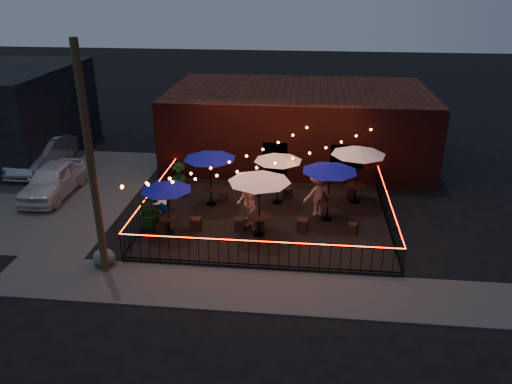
% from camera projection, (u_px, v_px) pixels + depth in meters
% --- Properties ---
extents(ground, '(110.00, 110.00, 0.00)m').
position_uv_depth(ground, '(264.00, 243.00, 19.59)').
color(ground, black).
rests_on(ground, ground).
extents(patio, '(10.00, 8.00, 0.15)m').
position_uv_depth(patio, '(268.00, 218.00, 21.39)').
color(patio, black).
rests_on(patio, ground).
extents(sidewalk, '(18.00, 2.50, 0.05)m').
position_uv_depth(sidewalk, '(255.00, 290.00, 16.62)').
color(sidewalk, '#474541').
rests_on(sidewalk, ground).
extents(parking_lot, '(11.00, 12.00, 0.02)m').
position_uv_depth(parking_lot, '(27.00, 190.00, 24.40)').
color(parking_lot, '#474541').
rests_on(parking_lot, ground).
extents(brick_building, '(14.00, 8.00, 4.00)m').
position_uv_depth(brick_building, '(298.00, 125.00, 27.81)').
color(brick_building, '#38130F').
rests_on(brick_building, ground).
extents(utility_pole, '(0.26, 0.26, 8.00)m').
position_uv_depth(utility_pole, '(91.00, 165.00, 16.15)').
color(utility_pole, '#3A2C18').
rests_on(utility_pole, ground).
extents(fence_front, '(10.00, 0.04, 1.04)m').
position_uv_depth(fence_front, '(258.00, 254.00, 17.51)').
color(fence_front, black).
rests_on(fence_front, patio).
extents(fence_left, '(0.04, 8.00, 1.04)m').
position_uv_depth(fence_left, '(153.00, 201.00, 21.64)').
color(fence_left, black).
rests_on(fence_left, patio).
extents(fence_right, '(0.04, 8.00, 1.04)m').
position_uv_depth(fence_right, '(388.00, 211.00, 20.67)').
color(fence_right, black).
rests_on(fence_right, patio).
extents(festoon_lights, '(10.02, 8.72, 1.32)m').
position_uv_depth(festoon_lights, '(243.00, 167.00, 20.24)').
color(festoon_lights, '#E2551D').
rests_on(festoon_lights, ground).
extents(cafe_table_0, '(2.28, 2.28, 2.22)m').
position_uv_depth(cafe_table_0, '(166.00, 187.00, 19.20)').
color(cafe_table_0, black).
rests_on(cafe_table_0, patio).
extents(cafe_table_1, '(2.99, 2.99, 2.56)m').
position_uv_depth(cafe_table_1, '(210.00, 155.00, 21.61)').
color(cafe_table_1, black).
rests_on(cafe_table_1, patio).
extents(cafe_table_2, '(2.53, 2.53, 2.68)m').
position_uv_depth(cafe_table_2, '(259.00, 178.00, 18.91)').
color(cafe_table_2, black).
rests_on(cafe_table_2, patio).
extents(cafe_table_3, '(2.66, 2.66, 2.37)m').
position_uv_depth(cafe_table_3, '(278.00, 158.00, 21.85)').
color(cafe_table_3, black).
rests_on(cafe_table_3, patio).
extents(cafe_table_4, '(3.02, 3.02, 2.56)m').
position_uv_depth(cafe_table_4, '(330.00, 168.00, 20.23)').
color(cafe_table_4, black).
rests_on(cafe_table_4, patio).
extents(cafe_table_5, '(2.72, 2.72, 2.68)m').
position_uv_depth(cafe_table_5, '(359.00, 151.00, 21.82)').
color(cafe_table_5, black).
rests_on(cafe_table_5, patio).
extents(bistro_chair_0, '(0.48, 0.48, 0.46)m').
position_uv_depth(bistro_chair_0, '(163.00, 228.00, 19.89)').
color(bistro_chair_0, black).
rests_on(bistro_chair_0, patio).
extents(bistro_chair_1, '(0.43, 0.43, 0.48)m').
position_uv_depth(bistro_chair_1, '(196.00, 224.00, 20.25)').
color(bistro_chair_1, black).
rests_on(bistro_chair_1, patio).
extents(bistro_chair_2, '(0.48, 0.48, 0.43)m').
position_uv_depth(bistro_chair_2, '(182.00, 191.00, 23.36)').
color(bistro_chair_2, black).
rests_on(bistro_chair_2, patio).
extents(bistro_chair_3, '(0.45, 0.45, 0.46)m').
position_uv_depth(bistro_chair_3, '(224.00, 196.00, 22.77)').
color(bistro_chair_3, black).
rests_on(bistro_chair_3, patio).
extents(bistro_chair_4, '(0.43, 0.43, 0.48)m').
position_uv_depth(bistro_chair_4, '(240.00, 224.00, 20.22)').
color(bistro_chair_4, black).
rests_on(bistro_chair_4, patio).
extents(bistro_chair_5, '(0.39, 0.39, 0.42)m').
position_uv_depth(bistro_chair_5, '(260.00, 225.00, 20.24)').
color(bistro_chair_5, black).
rests_on(bistro_chair_5, patio).
extents(bistro_chair_6, '(0.46, 0.46, 0.46)m').
position_uv_depth(bistro_chair_6, '(255.00, 190.00, 23.48)').
color(bistro_chair_6, black).
rests_on(bistro_chair_6, patio).
extents(bistro_chair_7, '(0.45, 0.45, 0.42)m').
position_uv_depth(bistro_chair_7, '(288.00, 193.00, 23.22)').
color(bistro_chair_7, black).
rests_on(bistro_chair_7, patio).
extents(bistro_chair_8, '(0.48, 0.48, 0.49)m').
position_uv_depth(bistro_chair_8, '(302.00, 225.00, 20.15)').
color(bistro_chair_8, black).
rests_on(bistro_chair_8, patio).
extents(bistro_chair_9, '(0.45, 0.45, 0.43)m').
position_uv_depth(bistro_chair_9, '(352.00, 228.00, 19.94)').
color(bistro_chair_9, black).
rests_on(bistro_chair_9, patio).
extents(bistro_chair_10, '(0.45, 0.45, 0.50)m').
position_uv_depth(bistro_chair_10, '(324.00, 194.00, 23.02)').
color(bistro_chair_10, black).
rests_on(bistro_chair_10, patio).
extents(bistro_chair_11, '(0.46, 0.46, 0.48)m').
position_uv_depth(bistro_chair_11, '(351.00, 193.00, 23.10)').
color(bistro_chair_11, black).
rests_on(bistro_chair_11, patio).
extents(patron_a, '(0.54, 0.65, 1.54)m').
position_uv_depth(patron_a, '(253.00, 211.00, 20.16)').
color(patron_a, '#D3B28E').
rests_on(patron_a, patio).
extents(patron_b, '(0.89, 1.07, 1.98)m').
position_uv_depth(patron_b, '(246.00, 203.00, 20.34)').
color(patron_b, tan).
rests_on(patron_b, patio).
extents(patron_c, '(1.42, 1.15, 1.92)m').
position_uv_depth(patron_c, '(317.00, 194.00, 21.18)').
color(patron_c, tan).
rests_on(patron_c, patio).
extents(potted_shrub_a, '(1.59, 1.45, 1.51)m').
position_uv_depth(potted_shrub_a, '(152.00, 210.00, 20.22)').
color(potted_shrub_a, '#18390B').
rests_on(potted_shrub_a, patio).
extents(potted_shrub_b, '(0.75, 0.61, 1.31)m').
position_uv_depth(potted_shrub_b, '(166.00, 195.00, 21.92)').
color(potted_shrub_b, '#18390F').
rests_on(potted_shrub_b, patio).
extents(potted_shrub_c, '(0.84, 0.84, 1.20)m').
position_uv_depth(potted_shrub_c, '(179.00, 175.00, 24.21)').
color(potted_shrub_c, '#123F0D').
rests_on(potted_shrub_c, patio).
extents(cooler, '(0.62, 0.47, 0.77)m').
position_uv_depth(cooler, '(161.00, 210.00, 21.05)').
color(cooler, '#1035C3').
rests_on(cooler, patio).
extents(boulder, '(0.87, 0.75, 0.67)m').
position_uv_depth(boulder, '(104.00, 257.00, 17.94)').
color(boulder, '#4B4C46').
rests_on(boulder, ground).
extents(car_white, '(1.89, 4.54, 1.54)m').
position_uv_depth(car_white, '(53.00, 180.00, 23.56)').
color(car_white, white).
rests_on(car_white, ground).
extents(car_silver, '(1.93, 5.15, 1.68)m').
position_uv_depth(car_silver, '(42.00, 154.00, 26.74)').
color(car_silver, '#95949B').
rests_on(car_silver, ground).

